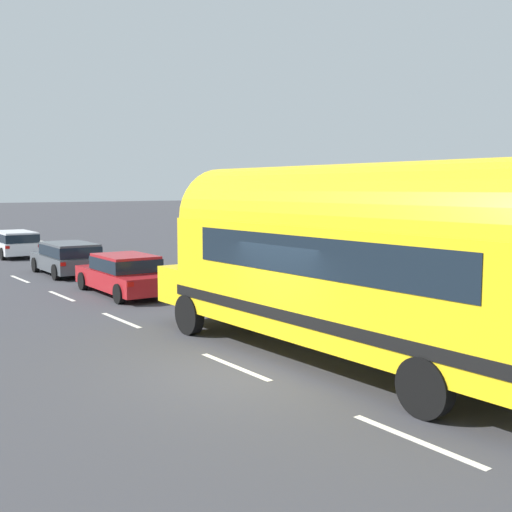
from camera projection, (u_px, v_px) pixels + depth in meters
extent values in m
plane|color=#38383D|center=(249.00, 373.00, 12.48)|extent=(300.00, 300.00, 0.00)
cube|color=silver|center=(416.00, 440.00, 9.13)|extent=(0.14, 2.40, 0.01)
cube|color=silver|center=(235.00, 366.00, 12.89)|extent=(0.14, 2.40, 0.01)
cube|color=silver|center=(121.00, 320.00, 17.40)|extent=(0.14, 2.40, 0.01)
cube|color=silver|center=(62.00, 296.00, 21.28)|extent=(0.14, 2.40, 0.01)
cube|color=silver|center=(20.00, 279.00, 25.24)|extent=(0.14, 2.40, 0.01)
cube|color=silver|center=(151.00, 282.00, 24.37)|extent=(0.12, 80.00, 0.01)
cube|color=#9E9B93|center=(201.00, 284.00, 23.37)|extent=(2.11, 90.00, 0.15)
cube|color=yellow|center=(344.00, 281.00, 12.92)|extent=(2.65, 9.25, 2.30)
cylinder|color=yellow|center=(344.00, 225.00, 12.80)|extent=(2.60, 9.15, 2.45)
cube|color=yellow|center=(206.00, 282.00, 17.17)|extent=(2.28, 1.34, 0.95)
cube|color=black|center=(343.00, 312.00, 12.99)|extent=(2.69, 9.29, 0.24)
cube|color=black|center=(355.00, 253.00, 12.62)|extent=(2.65, 7.45, 0.76)
cube|color=black|center=(218.00, 235.00, 16.55)|extent=(2.14, 0.14, 0.96)
cube|color=silver|center=(193.00, 284.00, 17.73)|extent=(0.90, 0.11, 0.56)
cylinder|color=black|center=(189.00, 315.00, 15.69)|extent=(0.28, 1.00, 1.00)
cylinder|color=black|center=(264.00, 304.00, 17.09)|extent=(0.28, 1.00, 1.00)
cylinder|color=black|center=(425.00, 387.00, 9.97)|extent=(0.28, 1.00, 1.00)
cylinder|color=black|center=(507.00, 363.00, 11.37)|extent=(0.28, 1.00, 1.00)
cube|color=#A5191E|center=(124.00, 279.00, 21.67)|extent=(1.95, 4.77, 0.60)
cube|color=#A5191E|center=(125.00, 263.00, 21.51)|extent=(1.69, 2.41, 0.55)
cube|color=black|center=(125.00, 264.00, 21.51)|extent=(1.75, 2.45, 0.43)
cube|color=red|center=(130.00, 284.00, 19.26)|extent=(0.20, 0.05, 0.14)
cube|color=red|center=(177.00, 280.00, 20.16)|extent=(0.20, 0.05, 0.14)
cylinder|color=black|center=(83.00, 281.00, 22.56)|extent=(0.22, 0.64, 0.64)
cylinder|color=black|center=(129.00, 277.00, 23.55)|extent=(0.22, 0.64, 0.64)
cylinder|color=black|center=(119.00, 294.00, 19.84)|extent=(0.22, 0.64, 0.64)
cylinder|color=black|center=(169.00, 289.00, 20.83)|extent=(0.22, 0.64, 0.64)
cube|color=#474C51|center=(67.00, 262.00, 26.59)|extent=(2.01, 4.38, 0.60)
cube|color=#474C51|center=(70.00, 249.00, 26.14)|extent=(1.76, 2.92, 0.55)
cube|color=black|center=(70.00, 250.00, 26.15)|extent=(1.82, 2.96, 0.43)
cube|color=red|center=(63.00, 264.00, 24.33)|extent=(0.20, 0.05, 0.14)
cube|color=red|center=(104.00, 262.00, 25.25)|extent=(0.20, 0.05, 0.14)
cylinder|color=black|center=(36.00, 265.00, 27.31)|extent=(0.22, 0.65, 0.64)
cylinder|color=black|center=(76.00, 262.00, 28.32)|extent=(0.22, 0.65, 0.64)
cylinder|color=black|center=(56.00, 272.00, 24.91)|extent=(0.22, 0.65, 0.64)
cylinder|color=black|center=(100.00, 269.00, 25.92)|extent=(0.22, 0.65, 0.64)
cube|color=white|center=(13.00, 247.00, 33.50)|extent=(1.96, 4.44, 0.60)
cube|color=white|center=(15.00, 237.00, 33.05)|extent=(1.72, 3.19, 0.55)
cube|color=black|center=(15.00, 237.00, 33.05)|extent=(1.78, 3.23, 0.43)
cube|color=red|center=(8.00, 247.00, 31.23)|extent=(0.20, 0.05, 0.14)
cube|color=red|center=(40.00, 246.00, 32.11)|extent=(0.20, 0.05, 0.14)
cylinder|color=black|center=(23.00, 247.00, 35.24)|extent=(0.22, 0.65, 0.64)
cylinder|color=black|center=(3.00, 254.00, 31.81)|extent=(0.22, 0.65, 0.64)
cylinder|color=black|center=(38.00, 252.00, 32.78)|extent=(0.22, 0.65, 0.64)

